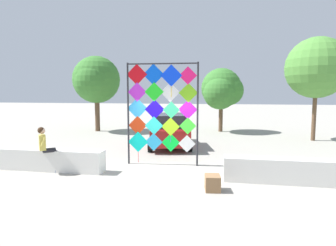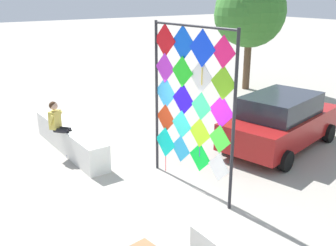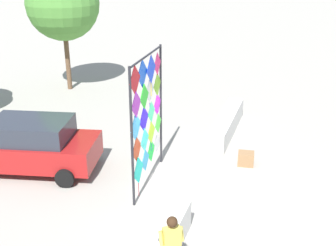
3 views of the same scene
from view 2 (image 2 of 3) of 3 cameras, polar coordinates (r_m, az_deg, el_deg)
ground at (r=9.00m, az=-2.53°, el=-11.85°), size 120.00×120.00×0.00m
plaza_ledge_left at (r=12.09m, az=-13.93°, el=-2.26°), size 4.07×0.59×0.76m
kite_display_rack at (r=9.06m, az=3.22°, el=3.63°), size 2.73×0.20×3.88m
seated_vendor at (r=11.66m, az=-15.40°, el=-0.15°), size 0.77×0.72×1.61m
parked_car at (r=12.34m, az=15.94°, el=0.29°), size 2.77×4.60×1.67m
tree_broadleaf at (r=19.30m, az=11.32°, el=15.31°), size 3.31×3.46×5.32m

